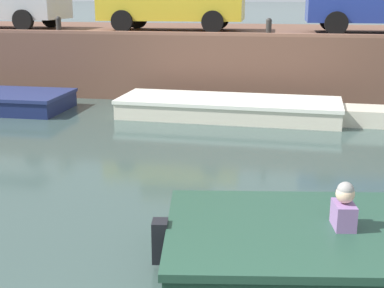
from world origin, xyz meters
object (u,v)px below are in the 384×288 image
(car_leftmost_silver, at_px, (0,0))
(mooring_bollard_west, at_px, (59,24))
(car_left_inner_yellow, at_px, (174,1))
(boat_moored_central_cream, at_px, (239,108))
(car_centre_blue, at_px, (382,1))
(mooring_bollard_mid, at_px, (269,26))

(car_leftmost_silver, relative_size, mooring_bollard_west, 9.15)
(car_leftmost_silver, height_order, car_left_inner_yellow, same)
(boat_moored_central_cream, distance_m, car_centre_blue, 5.37)
(car_left_inner_yellow, distance_m, mooring_bollard_west, 3.33)
(car_left_inner_yellow, bearing_deg, mooring_bollard_mid, -29.17)
(car_left_inner_yellow, bearing_deg, car_centre_blue, -0.01)
(car_leftmost_silver, relative_size, car_centre_blue, 1.05)
(mooring_bollard_west, bearing_deg, car_left_inner_yellow, 28.33)
(car_centre_blue, relative_size, mooring_bollard_west, 8.71)
(boat_moored_central_cream, bearing_deg, car_centre_blue, 44.74)
(car_left_inner_yellow, height_order, car_centre_blue, same)
(car_leftmost_silver, bearing_deg, mooring_bollard_west, -31.35)
(car_left_inner_yellow, xyz_separation_m, mooring_bollard_west, (-2.88, -1.55, -0.61))
(boat_moored_central_cream, height_order, mooring_bollard_mid, mooring_bollard_mid)
(car_leftmost_silver, bearing_deg, car_centre_blue, 0.02)
(car_left_inner_yellow, bearing_deg, mooring_bollard_west, -151.67)
(car_leftmost_silver, distance_m, mooring_bollard_mid, 8.38)
(boat_moored_central_cream, xyz_separation_m, car_centre_blue, (3.42, 3.39, 2.36))
(car_centre_blue, xyz_separation_m, mooring_bollard_mid, (-2.91, -1.55, -0.61))
(car_left_inner_yellow, relative_size, mooring_bollard_mid, 9.30)
(car_leftmost_silver, bearing_deg, car_left_inner_yellow, 0.04)
(car_leftmost_silver, bearing_deg, mooring_bollard_mid, -10.69)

